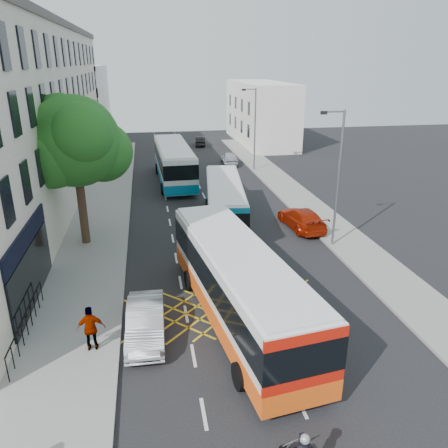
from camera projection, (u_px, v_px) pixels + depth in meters
name	position (u px, v px, depth m)	size (l,w,h in m)	color
ground	(299.00, 401.00, 14.55)	(120.00, 120.00, 0.00)	black
pavement_left	(87.00, 243.00, 26.96)	(5.00, 70.00, 0.15)	gray
pavement_right	(331.00, 227.00, 29.58)	(3.00, 70.00, 0.15)	gray
terrace_main	(15.00, 116.00, 32.45)	(8.30, 45.00, 13.50)	beige
terrace_far	(75.00, 103.00, 61.19)	(8.00, 20.00, 10.00)	silver
building_right	(260.00, 113.00, 59.19)	(6.00, 18.00, 8.00)	silver
street_tree	(74.00, 142.00, 24.74)	(6.30, 5.70, 8.80)	#382619
lamp_near	(337.00, 173.00, 25.01)	(1.45, 0.15, 8.00)	slate
lamp_far	(254.00, 125.00, 43.44)	(1.45, 0.15, 8.00)	slate
railings	(26.00, 323.00, 17.59)	(0.08, 5.60, 1.14)	black
bus_near	(238.00, 284.00, 18.49)	(4.42, 12.35, 3.40)	silver
bus_mid	(225.00, 202.00, 30.06)	(3.69, 10.58, 2.91)	silver
bus_far	(174.00, 162.00, 40.37)	(3.34, 12.36, 3.46)	silver
parked_car_silver	(146.00, 322.00, 17.72)	(1.48, 4.25, 1.40)	#999CA0
red_hatchback	(301.00, 218.00, 29.37)	(1.94, 4.76, 1.38)	#A21D06
distant_car_grey	(180.00, 150.00, 52.24)	(2.14, 4.64, 1.29)	#383B3F
distant_car_silver	(229.00, 158.00, 47.55)	(1.61, 4.01, 1.37)	#ADB0B5
distant_car_dark	(200.00, 141.00, 57.99)	(1.25, 3.60, 1.19)	black
pedestrian_far	(91.00, 328.00, 16.63)	(1.08, 0.45, 1.85)	gray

